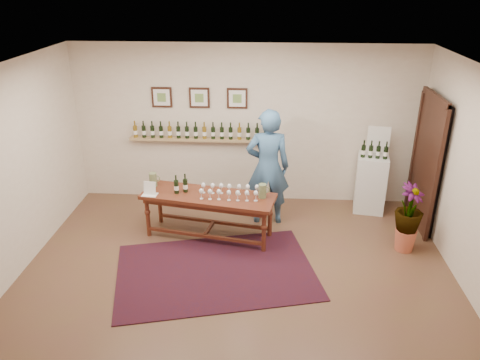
# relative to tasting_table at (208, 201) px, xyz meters

# --- Properties ---
(ground) EXTENTS (6.00, 6.00, 0.00)m
(ground) POSITION_rel_tasting_table_xyz_m (0.51, -1.06, -0.62)
(ground) COLOR brown
(ground) RESTS_ON ground
(room_shell) EXTENTS (6.00, 6.00, 6.00)m
(room_shell) POSITION_rel_tasting_table_xyz_m (2.62, 0.79, 0.50)
(room_shell) COLOR beige
(room_shell) RESTS_ON ground
(rug) EXTENTS (3.06, 2.40, 0.01)m
(rug) POSITION_rel_tasting_table_xyz_m (0.21, -0.97, -0.61)
(rug) COLOR #4E120E
(rug) RESTS_ON ground
(tasting_table) EXTENTS (2.13, 1.03, 0.72)m
(tasting_table) POSITION_rel_tasting_table_xyz_m (0.00, 0.00, 0.00)
(tasting_table) COLOR #4B1E12
(tasting_table) RESTS_ON ground
(table_glasses) EXTENTS (1.27, 0.32, 0.17)m
(table_glasses) POSITION_rel_tasting_table_xyz_m (0.33, -0.06, 0.20)
(table_glasses) COLOR white
(table_glasses) RESTS_ON tasting_table
(table_bottles) EXTENTS (0.30, 0.21, 0.29)m
(table_bottles) POSITION_rel_tasting_table_xyz_m (-0.43, 0.05, 0.26)
(table_bottles) COLOR black
(table_bottles) RESTS_ON tasting_table
(pitcher_left) EXTENTS (0.15, 0.15, 0.22)m
(pitcher_left) POSITION_rel_tasting_table_xyz_m (-0.91, 0.27, 0.22)
(pitcher_left) COLOR #677247
(pitcher_left) RESTS_ON tasting_table
(pitcher_right) EXTENTS (0.14, 0.14, 0.22)m
(pitcher_right) POSITION_rel_tasting_table_xyz_m (0.83, -0.05, 0.22)
(pitcher_right) COLOR #677247
(pitcher_right) RESTS_ON tasting_table
(menu_card) EXTENTS (0.24, 0.18, 0.20)m
(menu_card) POSITION_rel_tasting_table_xyz_m (-0.89, -0.04, 0.21)
(menu_card) COLOR white
(menu_card) RESTS_ON tasting_table
(display_pedestal) EXTENTS (0.58, 0.58, 1.00)m
(display_pedestal) POSITION_rel_tasting_table_xyz_m (2.69, 1.09, -0.11)
(display_pedestal) COLOR white
(display_pedestal) RESTS_ON ground
(pedestal_bottles) EXTENTS (0.32, 0.13, 0.31)m
(pedestal_bottles) POSITION_rel_tasting_table_xyz_m (2.67, 1.00, 0.54)
(pedestal_bottles) COLOR black
(pedestal_bottles) RESTS_ON display_pedestal
(info_sign) EXTENTS (0.37, 0.08, 0.51)m
(info_sign) POSITION_rel_tasting_table_xyz_m (2.75, 1.20, 0.64)
(info_sign) COLOR white
(info_sign) RESTS_ON display_pedestal
(potted_plant) EXTENTS (0.69, 0.69, 0.92)m
(potted_plant) POSITION_rel_tasting_table_xyz_m (2.98, -0.22, -0.08)
(potted_plant) COLOR #BE5B3F
(potted_plant) RESTS_ON ground
(person) EXTENTS (0.73, 0.51, 1.94)m
(person) POSITION_rel_tasting_table_xyz_m (0.90, 0.56, 0.35)
(person) COLOR #385E85
(person) RESTS_ON ground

